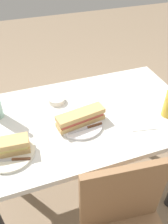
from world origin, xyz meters
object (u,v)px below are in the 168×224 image
dining_table (84,131)px  baguette_sandwich_near (8,146)px  knife_near (12,159)px  olive_bowl (57,100)px  plate_near (10,152)px  baguette_sandwich_far (81,118)px  plate_far (81,124)px  knife_far (88,128)px

dining_table → baguette_sandwich_near: (0.40, 0.14, 0.17)m
knife_near → olive_bowl: size_ratio=1.85×
plate_near → baguette_sandwich_far: 0.37m
plate_near → plate_far: same height
baguette_sandwich_near → plate_near: bearing=0.0°
plate_far → olive_bowl: size_ratio=2.39×
dining_table → knife_far: size_ratio=6.63×
baguette_sandwich_far → knife_far: bearing=111.3°
plate_near → knife_near: 0.06m
baguette_sandwich_near → baguette_sandwich_far: size_ratio=0.74×
baguette_sandwich_near → olive_bowl: size_ratio=2.00×
baguette_sandwich_far → olive_bowl: (0.07, -0.23, -0.03)m
knife_far → dining_table: bearing=-100.8°
plate_near → baguette_sandwich_far: (-0.36, -0.07, 0.04)m
baguette_sandwich_near → plate_far: 0.37m
baguette_sandwich_near → olive_bowl: baguette_sandwich_near is taller
baguette_sandwich_near → knife_near: bearing=97.3°
dining_table → olive_bowl: size_ratio=12.56×
olive_bowl → plate_near: bearing=45.5°
plate_near → olive_bowl: 0.42m
knife_near → dining_table: bearing=-153.8°
baguette_sandwich_far → knife_far: (-0.02, 0.05, -0.03)m
dining_table → plate_near: plate_near is taller
dining_table → baguette_sandwich_far: bearing=58.2°
knife_near → olive_bowl: bearing=-129.1°
baguette_sandwich_near → baguette_sandwich_far: same height
knife_far → plate_near: bearing=3.6°
plate_far → olive_bowl: 0.24m
knife_far → olive_bowl: (0.09, -0.28, -0.00)m
olive_bowl → knife_near: bearing=50.9°
knife_far → olive_bowl: size_ratio=1.89×
baguette_sandwich_near → knife_near: 0.06m
plate_near → baguette_sandwich_near: bearing=0.0°
plate_near → baguette_sandwich_far: baguette_sandwich_far is taller
plate_near → knife_far: size_ratio=1.26×
dining_table → plate_near: size_ratio=5.25×
plate_far → baguette_sandwich_near: bearing=11.5°
plate_near → baguette_sandwich_near: (0.00, 0.00, 0.04)m
baguette_sandwich_near → plate_far: bearing=-168.5°
plate_near → olive_bowl: (-0.29, -0.30, 0.01)m
baguette_sandwich_near → knife_far: bearing=-176.4°
plate_near → knife_near: (-0.01, 0.05, 0.01)m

